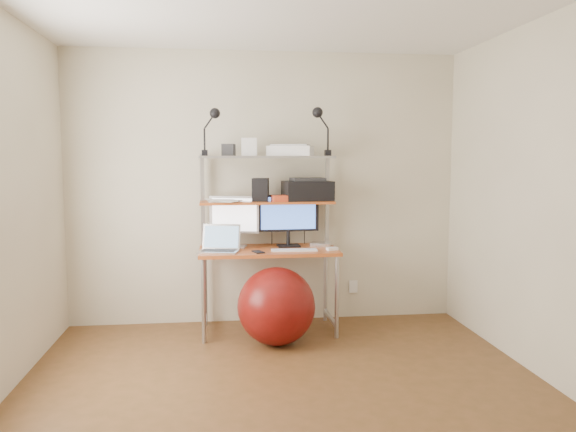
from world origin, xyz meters
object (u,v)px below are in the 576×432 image
Objects in this scene: laptop at (220,246)px; exercise_ball at (276,306)px; monitor_black at (288,216)px; printer at (308,190)px; monitor_silver at (234,218)px.

exercise_ball is (0.45, -0.27, -0.47)m from laptop.
printer reaches higher than monitor_black.
monitor_black is at bearing 32.83° from laptop.
exercise_ball is at bearing -110.50° from monitor_black.
monitor_black reaches higher than monitor_silver.
laptop is 0.70m from exercise_ball.
monitor_silver is 1.08× the size of printer.
exercise_ball is at bearing -44.40° from monitor_silver.
monitor_silver is 0.77× the size of exercise_ball.
monitor_black is 0.86m from exercise_ball.
printer is (0.18, 0.03, 0.23)m from monitor_black.
printer is 1.11m from exercise_ball.
laptop is 0.83× the size of printer.
monitor_silver is 0.90m from exercise_ball.
monitor_silver is 0.33m from laptop.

